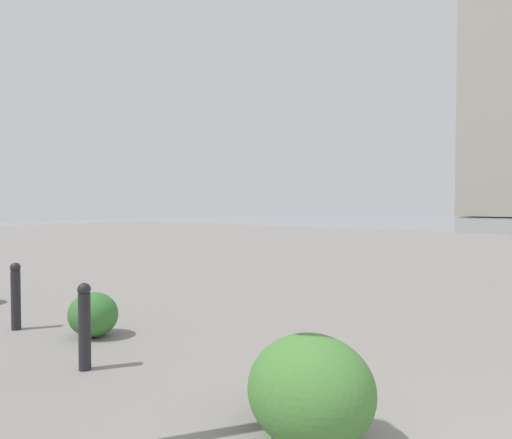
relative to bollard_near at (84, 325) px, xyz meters
name	(u,v)px	position (x,y,z in m)	size (l,w,h in m)	color
bollard_near	(84,325)	(0.00, 0.00, 0.00)	(0.13, 0.13, 0.87)	#232328
bollard_mid	(16,295)	(2.09, -0.31, 0.01)	(0.13, 0.13, 0.88)	#232328
shrub_low	(311,390)	(-2.57, -0.10, -0.07)	(0.90, 0.81, 0.77)	#477F38
shrub_round	(93,314)	(1.00, -0.75, -0.18)	(0.65, 0.59, 0.55)	#387533
shrub_wide	(300,382)	(-2.29, -0.40, -0.17)	(0.68, 0.61, 0.58)	#2D6628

